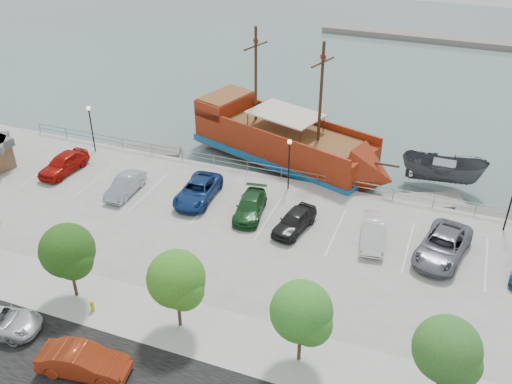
% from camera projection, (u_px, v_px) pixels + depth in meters
% --- Properties ---
extents(ground, '(160.00, 160.00, 0.00)m').
position_uv_depth(ground, '(259.00, 244.00, 40.44)').
color(ground, '#506563').
extents(sidewalk, '(100.00, 4.00, 0.05)m').
position_uv_depth(sidewalk, '(196.00, 329.00, 31.94)').
color(sidewalk, beige).
rests_on(sidewalk, land_slab).
extents(seawall_railing, '(50.00, 0.06, 1.00)m').
position_uv_depth(seawall_railing, '(293.00, 175.00, 45.87)').
color(seawall_railing, slate).
rests_on(seawall_railing, land_slab).
extents(far_shore, '(40.00, 3.00, 0.80)m').
position_uv_depth(far_shore, '(461.00, 41.00, 81.05)').
color(far_shore, gray).
rests_on(far_shore, ground).
extents(pirate_ship, '(19.57, 10.75, 12.13)m').
position_uv_depth(pirate_ship, '(296.00, 147.00, 49.00)').
color(pirate_ship, maroon).
rests_on(pirate_ship, ground).
extents(patrol_boat, '(6.78, 2.59, 2.62)m').
position_uv_depth(patrol_boat, '(443.00, 173.00, 46.62)').
color(patrol_boat, '#414449').
rests_on(patrol_boat, ground).
extents(dock_west, '(7.28, 4.26, 0.40)m').
position_uv_depth(dock_west, '(142.00, 152.00, 52.24)').
color(dock_west, slate).
rests_on(dock_west, ground).
extents(dock_mid, '(8.03, 5.22, 0.45)m').
position_uv_depth(dock_mid, '(413.00, 202.00, 44.77)').
color(dock_mid, gray).
rests_on(dock_mid, ground).
extents(dock_east, '(7.62, 2.45, 0.43)m').
position_uv_depth(dock_east, '(507.00, 220.00, 42.67)').
color(dock_east, slate).
rests_on(dock_east, ground).
extents(street_sedan, '(4.94, 2.35, 1.56)m').
position_uv_depth(street_sedan, '(83.00, 362.00, 28.97)').
color(street_sedan, '#9E2F13').
rests_on(street_sedan, street).
extents(fire_hydrant, '(0.25, 0.25, 0.73)m').
position_uv_depth(fire_hydrant, '(92.00, 306.00, 33.01)').
color(fire_hydrant, '#C2B80A').
rests_on(fire_hydrant, sidewalk).
extents(lamp_post_left, '(0.36, 0.36, 4.28)m').
position_uv_depth(lamp_post_left, '(90.00, 121.00, 49.06)').
color(lamp_post_left, black).
rests_on(lamp_post_left, land_slab).
extents(lamp_post_mid, '(0.36, 0.36, 4.28)m').
position_uv_depth(lamp_post_mid, '(289.00, 155.00, 43.57)').
color(lamp_post_mid, black).
rests_on(lamp_post_mid, land_slab).
extents(tree_c, '(3.30, 3.20, 5.00)m').
position_uv_depth(tree_c, '(69.00, 253.00, 32.56)').
color(tree_c, '#473321').
rests_on(tree_c, sidewalk).
extents(tree_d, '(3.30, 3.20, 5.00)m').
position_uv_depth(tree_d, '(178.00, 282.00, 30.43)').
color(tree_d, '#473321').
rests_on(tree_d, sidewalk).
extents(tree_e, '(3.30, 3.20, 5.00)m').
position_uv_depth(tree_e, '(304.00, 315.00, 28.30)').
color(tree_e, '#473321').
rests_on(tree_e, sidewalk).
extents(tree_f, '(3.30, 3.20, 5.00)m').
position_uv_depth(tree_f, '(450.00, 353.00, 26.17)').
color(tree_f, '#473321').
rests_on(tree_f, sidewalk).
extents(parked_car_a, '(2.31, 4.90, 1.62)m').
position_uv_depth(parked_car_a, '(64.00, 163.00, 46.95)').
color(parked_car_a, '#A8110A').
rests_on(parked_car_a, land_slab).
extents(parked_car_b, '(1.58, 4.26, 1.39)m').
position_uv_depth(parked_car_b, '(125.00, 186.00, 44.10)').
color(parked_car_b, '#8F96A1').
rests_on(parked_car_b, land_slab).
extents(parked_car_c, '(2.77, 5.47, 1.48)m').
position_uv_depth(parked_car_c, '(198.00, 191.00, 43.36)').
color(parked_car_c, navy).
rests_on(parked_car_c, land_slab).
extents(parked_car_d, '(2.58, 4.90, 1.35)m').
position_uv_depth(parked_car_d, '(250.00, 206.00, 41.58)').
color(parked_car_d, '#19461F').
rests_on(parked_car_d, land_slab).
extents(parked_car_e, '(2.56, 4.57, 1.47)m').
position_uv_depth(parked_car_e, '(294.00, 221.00, 39.90)').
color(parked_car_e, black).
rests_on(parked_car_e, land_slab).
extents(parked_car_f, '(2.25, 4.78, 1.51)m').
position_uv_depth(parked_car_f, '(373.00, 232.00, 38.70)').
color(parked_car_f, white).
rests_on(parked_car_f, land_slab).
extents(parked_car_g, '(3.84, 6.29, 1.63)m').
position_uv_depth(parked_car_g, '(443.00, 246.00, 37.25)').
color(parked_car_g, slate).
rests_on(parked_car_g, land_slab).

